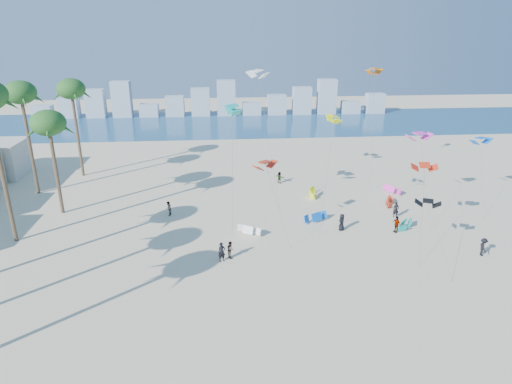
{
  "coord_description": "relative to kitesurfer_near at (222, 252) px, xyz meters",
  "views": [
    {
      "loc": [
        -0.64,
        -26.45,
        20.54
      ],
      "look_at": [
        3.0,
        16.0,
        4.5
      ],
      "focal_mm": 31.03,
      "sensor_mm": 36.0,
      "label": 1
    }
  ],
  "objects": [
    {
      "name": "kitesurfers_far",
      "position": [
        13.34,
        8.13,
        -0.07
      ],
      "size": [
        31.53,
        23.62,
        1.86
      ],
      "color": "black",
      "rests_on": "ground"
    },
    {
      "name": "grounded_kites",
      "position": [
        14.3,
        10.34,
        -0.49
      ],
      "size": [
        22.2,
        13.47,
        1.01
      ],
      "color": "white",
      "rests_on": "ground"
    },
    {
      "name": "ground",
      "position": [
        0.7,
        -9.93,
        -0.95
      ],
      "size": [
        220.0,
        220.0,
        0.0
      ],
      "primitive_type": "plane",
      "color": "beige",
      "rests_on": "ground"
    },
    {
      "name": "flying_kites",
      "position": [
        13.53,
        10.82,
        10.35
      ],
      "size": [
        31.91,
        29.17,
        16.23
      ],
      "color": "red",
      "rests_on": "ground"
    },
    {
      "name": "kitesurfer_mid",
      "position": [
        0.82,
        0.69,
        -0.12
      ],
      "size": [
        0.88,
        0.98,
        1.66
      ],
      "primitive_type": "imported",
      "rotation": [
        0.0,
        0.0,
        1.95
      ],
      "color": "gray",
      "rests_on": "ground"
    },
    {
      "name": "kitesurfer_near",
      "position": [
        0.0,
        0.0,
        0.0
      ],
      "size": [
        0.8,
        0.63,
        1.91
      ],
      "primitive_type": "imported",
      "rotation": [
        0.0,
        0.0,
        0.29
      ],
      "color": "black",
      "rests_on": "ground"
    },
    {
      "name": "distant_skyline",
      "position": [
        -0.48,
        72.07,
        2.13
      ],
      "size": [
        85.0,
        3.0,
        8.4
      ],
      "color": "#9EADBF",
      "rests_on": "ground"
    },
    {
      "name": "ocean",
      "position": [
        0.7,
        62.07,
        -0.95
      ],
      "size": [
        220.0,
        220.0,
        0.0
      ],
      "primitive_type": "plane",
      "color": "navy",
      "rests_on": "ground"
    }
  ]
}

